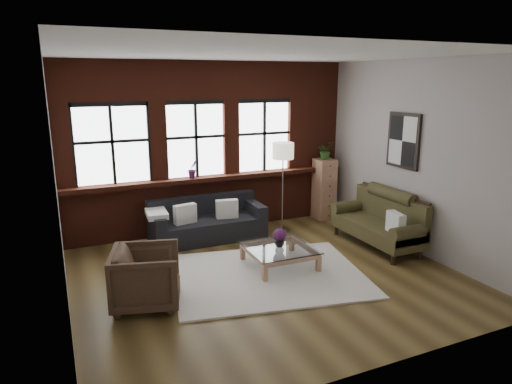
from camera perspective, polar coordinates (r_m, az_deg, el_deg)
name	(u,v)px	position (r m, az deg, el deg)	size (l,w,h in m)	color
floor	(266,276)	(6.97, 1.29, -10.40)	(5.50, 5.50, 0.00)	#4F3C1D
ceiling	(268,54)	(6.36, 1.46, 16.89)	(5.50, 5.50, 0.00)	white
wall_back	(210,148)	(8.76, -5.72, 5.54)	(5.50, 5.50, 0.00)	#A8A19C
wall_front	(382,220)	(4.42, 15.48, -3.34)	(5.50, 5.50, 0.00)	#A8A19C
wall_left	(57,190)	(5.87, -23.65, 0.21)	(5.00, 5.00, 0.00)	#A8A19C
wall_right	(416,158)	(8.04, 19.40, 4.05)	(5.00, 5.00, 0.00)	#A8A19C
brick_backwall	(211,148)	(8.71, -5.59, 5.49)	(5.50, 0.12, 3.20)	#582214
sill_ledge	(214,178)	(8.73, -5.32, 1.77)	(5.50, 0.30, 0.08)	#582214
window_left	(112,146)	(8.31, -17.53, 5.54)	(1.38, 0.10, 1.50)	black
window_mid	(196,141)	(8.61, -7.54, 6.34)	(1.38, 0.10, 1.50)	black
window_right	(264,137)	(9.10, 0.98, 6.88)	(1.38, 0.10, 1.50)	black
wall_poster	(403,141)	(8.20, 17.96, 6.11)	(0.05, 0.74, 0.94)	black
shag_rug	(268,275)	(6.95, 1.56, -10.34)	(2.79, 2.19, 0.03)	silver
dark_sofa	(208,220)	(8.39, -6.08, -3.45)	(2.07, 0.84, 0.75)	black
pillow_a	(185,214)	(8.13, -8.86, -2.73)	(0.40, 0.14, 0.34)	white
pillow_b	(227,209)	(8.36, -3.65, -2.11)	(0.40, 0.14, 0.34)	white
vintage_settee	(377,219)	(8.25, 14.86, -3.30)	(0.82, 1.85, 0.99)	#3B361B
pillow_settee	(396,223)	(7.75, 17.06, -3.72)	(0.14, 0.38, 0.34)	white
armchair	(146,277)	(6.14, -13.55, -10.32)	(0.83, 0.86, 0.78)	#3F2D1F
coffee_table	(279,257)	(7.23, 2.93, -8.10)	(1.01, 1.01, 0.34)	tan
vase	(280,242)	(7.14, 2.96, -6.26)	(0.15, 0.15, 0.16)	#B2B2B2
flowers	(280,235)	(7.10, 2.97, -5.37)	(0.20, 0.20, 0.20)	#541C52
drawer_chest	(324,189)	(9.65, 8.50, 0.38)	(0.39, 0.39, 1.26)	tan
potted_plant_top	(325,150)	(9.50, 8.68, 5.16)	(0.33, 0.29, 0.37)	#2D5923
floor_lamp	(283,184)	(8.68, 3.35, 1.03)	(0.40, 0.40, 1.87)	#A5A5A8
sill_plant	(193,169)	(8.53, -7.93, 2.87)	(0.19, 0.15, 0.34)	#541C52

